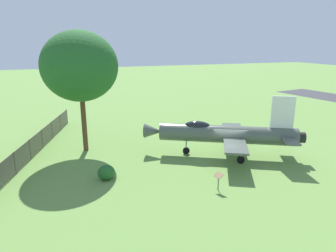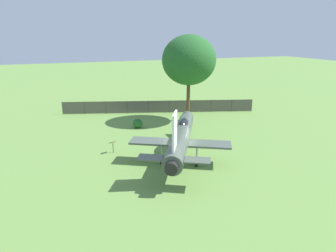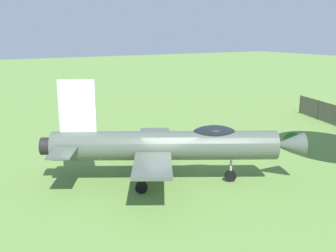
{
  "view_description": "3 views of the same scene",
  "coord_description": "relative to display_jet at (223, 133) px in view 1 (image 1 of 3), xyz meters",
  "views": [
    {
      "loc": [
        -13.01,
        -20.85,
        9.35
      ],
      "look_at": [
        -4.41,
        2.28,
        2.5
      ],
      "focal_mm": 32.23,
      "sensor_mm": 36.0,
      "label": 1
    },
    {
      "loc": [
        21.79,
        -9.43,
        10.33
      ],
      "look_at": [
        -0.99,
        -0.77,
        2.84
      ],
      "focal_mm": 31.86,
      "sensor_mm": 36.0,
      "label": 2
    },
    {
      "loc": [
        9.36,
        16.5,
        7.55
      ],
      "look_at": [
        -0.19,
        0.01,
        2.94
      ],
      "focal_mm": 41.94,
      "sensor_mm": 36.0,
      "label": 3
    }
  ],
  "objects": [
    {
      "name": "ground_plane",
      "position": [
        0.31,
        -0.17,
        -2.0
      ],
      "size": [
        200.0,
        200.0,
        0.0
      ],
      "primitive_type": "plane",
      "color": "#668E42"
    },
    {
      "name": "display_jet",
      "position": [
        0.0,
        0.0,
        0.0
      ],
      "size": [
        12.32,
        8.75,
        5.28
      ],
      "rotation": [
        0.0,
        0.0,
        2.63
      ],
      "color": "#4C564C",
      "rests_on": "ground_plane"
    },
    {
      "name": "shade_tree",
      "position": [
        -10.71,
        5.53,
        5.42
      ],
      "size": [
        6.38,
        6.44,
        10.4
      ],
      "color": "brown",
      "rests_on": "ground_plane"
    },
    {
      "name": "perimeter_fence",
      "position": [
        -15.65,
        3.42,
        -1.09
      ],
      "size": [
        7.72,
        24.99,
        1.71
      ],
      "rotation": [
        0.0,
        0.0,
        4.41
      ],
      "color": "#4C4238",
      "rests_on": "ground_plane"
    },
    {
      "name": "shrub_near_fence",
      "position": [
        -9.96,
        -1.17,
        -1.47
      ],
      "size": [
        1.21,
        1.12,
        1.06
      ],
      "color": "#235B26",
      "rests_on": "ground_plane"
    },
    {
      "name": "info_plaque",
      "position": [
        -3.33,
        -5.29,
        -1.15
      ],
      "size": [
        0.54,
        0.68,
        1.14
      ],
      "color": "#333333",
      "rests_on": "ground_plane"
    }
  ]
}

